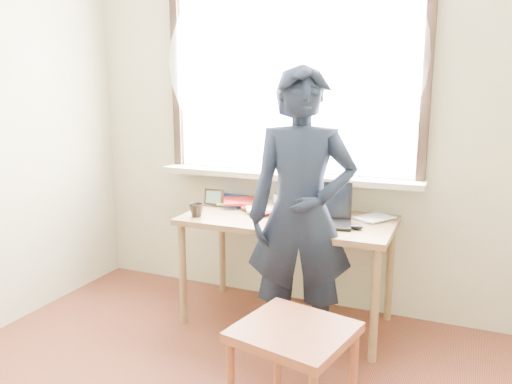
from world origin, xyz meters
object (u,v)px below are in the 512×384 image
at_px(mug_white, 282,201).
at_px(person, 301,216).
at_px(work_chair, 294,343).
at_px(laptop, 323,214).
at_px(mug_dark, 196,210).
at_px(desk, 288,229).

relative_size(mug_white, person, 0.08).
height_order(mug_white, work_chair, mug_white).
bearing_deg(laptop, mug_dark, -167.28).
distance_m(laptop, person, 0.31).
bearing_deg(work_chair, mug_dark, 140.12).
distance_m(laptop, mug_white, 0.44).
xyz_separation_m(mug_white, work_chair, (0.50, -1.21, -0.35)).
relative_size(mug_white, mug_dark, 1.39).
relative_size(laptop, work_chair, 0.71).
bearing_deg(mug_dark, laptop, 12.72).
relative_size(mug_dark, person, 0.06).
distance_m(desk, person, 0.42).
bearing_deg(desk, mug_white, 117.93).
bearing_deg(mug_white, person, -60.44).
height_order(mug_white, person, person).
distance_m(work_chair, person, 0.79).
distance_m(desk, mug_white, 0.28).
xyz_separation_m(laptop, person, (-0.04, -0.30, 0.06)).
height_order(laptop, mug_white, laptop).
distance_m(mug_white, mug_dark, 0.61).
relative_size(laptop, person, 0.24).
distance_m(laptop, work_chair, 1.02).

